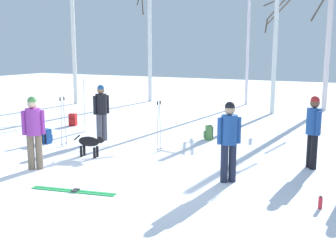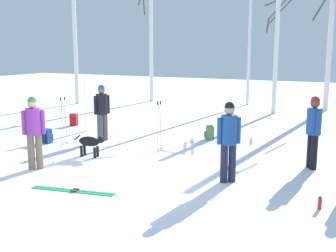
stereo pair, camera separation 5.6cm
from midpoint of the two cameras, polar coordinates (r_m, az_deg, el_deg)
name	(u,v)px [view 2 (the right image)]	position (r m, az deg, el deg)	size (l,w,h in m)	color
ground_plane	(106,181)	(9.12, -8.30, -7.43)	(60.00, 60.00, 0.00)	white
person_0	(229,137)	(8.83, 8.44, -1.45)	(0.43, 0.37, 1.72)	#1E2338
person_1	(314,128)	(10.32, 19.33, -0.20)	(0.34, 0.45, 1.72)	black
person_3	(34,128)	(10.17, -17.63, -0.25)	(0.41, 0.38, 1.72)	#72604C
person_4	(102,109)	(12.90, -8.85, 2.31)	(0.34, 0.47, 1.72)	#4C4C56
dog	(91,142)	(11.08, -10.32, -2.20)	(0.89, 0.30, 0.57)	black
ski_pair_planted_0	(85,106)	(14.40, -11.09, 2.72)	(0.17, 0.19, 1.80)	white
ski_pair_lying_0	(73,191)	(8.62, -12.59, -8.58)	(1.78, 0.52, 0.05)	green
ski_poles_0	(159,125)	(11.40, -1.06, 0.17)	(0.07, 0.25, 1.40)	#B2B2BC
ski_poles_1	(64,120)	(12.43, -13.89, 0.80)	(0.07, 0.26, 1.43)	#B2B2BC
backpack_0	(47,136)	(13.00, -15.99, -1.34)	(0.27, 0.30, 0.44)	#1E4C99
backpack_1	(74,120)	(15.77, -12.58, 0.84)	(0.30, 0.33, 0.44)	red
backpack_2	(209,133)	(13.06, 5.74, -0.94)	(0.34, 0.32, 0.44)	#4C7F3F
water_bottle_0	(320,203)	(7.98, 20.12, -9.78)	(0.07, 0.07, 0.24)	red
birch_tree_0	(75,30)	(21.92, -12.51, 12.69)	(0.99, 0.99, 7.28)	white
birch_tree_1	(151,29)	(22.45, -2.27, 13.06)	(1.24, 1.18, 7.36)	white
birch_tree_2	(250,23)	(21.37, 11.15, 13.62)	(1.44, 1.03, 7.63)	silver
birch_tree_3	(276,51)	(18.66, 14.54, 9.90)	(1.11, 1.10, 5.05)	silver
birch_tree_4	(331,27)	(20.36, 21.35, 12.46)	(1.40, 1.26, 7.22)	silver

